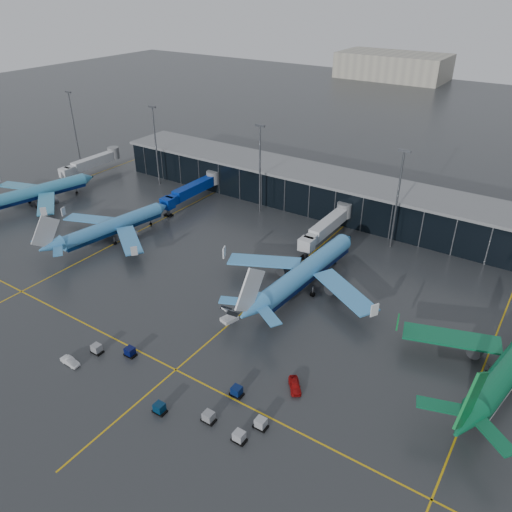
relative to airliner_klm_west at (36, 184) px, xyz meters
The scene contains 12 objects.
ground 75.79m from the airliner_klm_west, 13.21° to the right, with size 600.00×600.00×0.00m, color #282B2D.
terminal_pier 86.07m from the airliner_klm_west, 31.32° to the left, with size 142.00×17.00×10.70m.
jet_bridges 46.36m from the airliner_klm_west, 33.73° to the left, with size 94.00×27.50×7.20m.
flood_masts 85.41m from the airliner_klm_west, 22.63° to the left, with size 203.00×0.50×25.50m.
taxi_lines 84.02m from the airliner_klm_west, ahead, with size 220.00×120.00×0.02m.
airliner_klm_west is the anchor object (origin of this frame).
airliner_arkefly 36.75m from the airliner_klm_west, ahead, with size 34.34×39.11×12.02m, color #3F8FD1, non-canonical shape.
airliner_klm_near 89.79m from the airliner_klm_west, ahead, with size 39.27×44.73×13.75m, color #4499DF, non-canonical shape.
baggage_carts 96.74m from the airliner_klm_west, 22.08° to the right, with size 36.86×11.30×1.70m.
mobile_airstair 84.43m from the airliner_klm_west, 10.52° to the right, with size 2.99×3.68×3.45m.
service_van_red 106.28m from the airliner_klm_west, 13.40° to the right, with size 1.78×4.44×1.51m, color #A10C0C.
service_van_white 78.96m from the airliner_klm_west, 31.87° to the right, with size 1.38×3.96×1.31m, color silver.
Camera 1 is at (58.71, -62.56, 60.65)m, focal length 35.00 mm.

